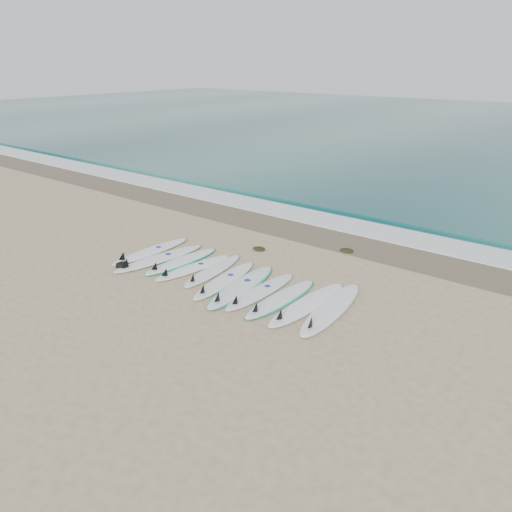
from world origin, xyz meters
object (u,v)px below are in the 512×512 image
Objects in this scene: surfboard_5 at (224,281)px; surfboard_10 at (330,309)px; surfboard_0 at (149,251)px; leash_coil at (122,265)px.

surfboard_10 is at bearing -2.69° from surfboard_5.
surfboard_5 is at bearing 179.14° from surfboard_10.
leash_coil is (0.22, -1.07, -0.01)m from surfboard_0.
surfboard_0 is 0.91× the size of surfboard_10.
surfboard_0 reaches higher than leash_coil.
surfboard_0 is at bearing 174.19° from surfboard_10.
surfboard_10 reaches higher than leash_coil.
surfboard_0 is 1.03× the size of surfboard_5.
surfboard_10 is at bearing 12.50° from leash_coil.
surfboard_10 is at bearing 1.05° from surfboard_0.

